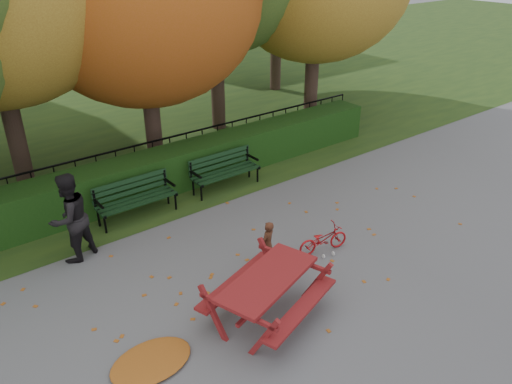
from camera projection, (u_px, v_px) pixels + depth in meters
ground at (287, 272)px, 9.43m from camera, size 90.00×90.00×0.00m
grass_strip at (50, 101)px, 19.29m from camera, size 90.00×90.00×0.00m
hedge at (169, 170)px, 12.37m from camera, size 13.00×0.90×1.00m
iron_fence at (154, 158)px, 12.92m from camera, size 14.00×0.04×1.02m
bench_left at (135, 196)px, 11.09m from camera, size 1.80×0.57×0.88m
bench_right at (224, 168)px, 12.40m from camera, size 1.80×0.57×0.88m
picnic_table at (268, 286)px, 8.04m from camera, size 2.27×2.04×0.92m
leaf_pile at (151, 361)px, 7.39m from camera, size 1.41×1.12×0.09m
leaf_scatter at (277, 264)px, 9.64m from camera, size 9.00×5.70×0.01m
child at (268, 245)px, 9.40m from camera, size 0.41×0.34×0.96m
adult at (70, 218)px, 9.45m from camera, size 1.07×0.96×1.80m
bicycle at (323, 239)px, 9.93m from camera, size 1.13×0.60×0.57m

